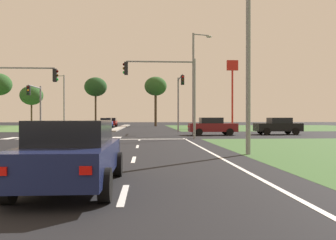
# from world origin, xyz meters

# --- Properties ---
(ground_plane) EXTENTS (200.00, 200.00, 0.00)m
(ground_plane) POSITION_xyz_m (0.00, 30.00, 0.00)
(ground_plane) COLOR black
(grass_verge_far_right) EXTENTS (35.00, 35.00, 0.01)m
(grass_verge_far_right) POSITION_xyz_m (25.50, 54.50, 0.00)
(grass_verge_far_right) COLOR #385B2D
(grass_verge_far_right) RESTS_ON ground
(median_island_near) EXTENTS (1.20, 22.00, 0.14)m
(median_island_near) POSITION_xyz_m (0.00, 11.00, 0.07)
(median_island_near) COLOR gray
(median_island_near) RESTS_ON ground
(median_island_far) EXTENTS (1.20, 36.00, 0.14)m
(median_island_far) POSITION_xyz_m (0.00, 55.00, 0.07)
(median_island_far) COLOR gray
(median_island_far) RESTS_ON ground
(lane_dash_near) EXTENTS (0.14, 2.00, 0.01)m
(lane_dash_near) POSITION_xyz_m (3.50, 4.35, 0.01)
(lane_dash_near) COLOR silver
(lane_dash_near) RESTS_ON ground
(lane_dash_second) EXTENTS (0.14, 2.00, 0.01)m
(lane_dash_second) POSITION_xyz_m (3.50, 10.35, 0.01)
(lane_dash_second) COLOR silver
(lane_dash_second) RESTS_ON ground
(lane_dash_third) EXTENTS (0.14, 2.00, 0.01)m
(lane_dash_third) POSITION_xyz_m (3.50, 16.35, 0.01)
(lane_dash_third) COLOR silver
(lane_dash_third) RESTS_ON ground
(lane_dash_fourth) EXTENTS (0.14, 2.00, 0.01)m
(lane_dash_fourth) POSITION_xyz_m (3.50, 22.35, 0.01)
(lane_dash_fourth) COLOR silver
(lane_dash_fourth) RESTS_ON ground
(edge_line_right) EXTENTS (0.14, 24.00, 0.01)m
(edge_line_right) POSITION_xyz_m (6.85, 12.00, 0.01)
(edge_line_right) COLOR silver
(edge_line_right) RESTS_ON ground
(stop_bar_near) EXTENTS (6.40, 0.50, 0.01)m
(stop_bar_near) POSITION_xyz_m (3.80, 23.00, 0.01)
(stop_bar_near) COLOR silver
(stop_bar_near) RESTS_ON ground
(crosswalk_bar_near) EXTENTS (0.70, 2.80, 0.01)m
(crosswalk_bar_near) POSITION_xyz_m (-6.40, 24.80, 0.01)
(crosswalk_bar_near) COLOR silver
(crosswalk_bar_near) RESTS_ON ground
(crosswalk_bar_second) EXTENTS (0.70, 2.80, 0.01)m
(crosswalk_bar_second) POSITION_xyz_m (-5.25, 24.80, 0.01)
(crosswalk_bar_second) COLOR silver
(crosswalk_bar_second) RESTS_ON ground
(crosswalk_bar_third) EXTENTS (0.70, 2.80, 0.01)m
(crosswalk_bar_third) POSITION_xyz_m (-4.10, 24.80, 0.01)
(crosswalk_bar_third) COLOR silver
(crosswalk_bar_third) RESTS_ON ground
(crosswalk_bar_fourth) EXTENTS (0.70, 2.80, 0.01)m
(crosswalk_bar_fourth) POSITION_xyz_m (-2.95, 24.80, 0.01)
(crosswalk_bar_fourth) COLOR silver
(crosswalk_bar_fourth) RESTS_ON ground
(crosswalk_bar_fifth) EXTENTS (0.70, 2.80, 0.01)m
(crosswalk_bar_fifth) POSITION_xyz_m (-1.80, 24.80, 0.01)
(crosswalk_bar_fifth) COLOR silver
(crosswalk_bar_fifth) RESTS_ON ground
(crosswalk_bar_sixth) EXTENTS (0.70, 2.80, 0.01)m
(crosswalk_bar_sixth) POSITION_xyz_m (-0.65, 24.80, 0.01)
(crosswalk_bar_sixth) COLOR silver
(crosswalk_bar_sixth) RESTS_ON ground
(crosswalk_bar_seventh) EXTENTS (0.70, 2.80, 0.01)m
(crosswalk_bar_seventh) POSITION_xyz_m (0.50, 24.80, 0.01)
(crosswalk_bar_seventh) COLOR silver
(crosswalk_bar_seventh) RESTS_ON ground
(crosswalk_bar_eighth) EXTENTS (0.70, 2.80, 0.01)m
(crosswalk_bar_eighth) POSITION_xyz_m (1.65, 24.80, 0.01)
(crosswalk_bar_eighth) COLOR silver
(crosswalk_bar_eighth) RESTS_ON ground
(car_navy_near) EXTENTS (1.96, 4.61, 1.50)m
(car_navy_near) POSITION_xyz_m (2.33, 5.15, 0.77)
(car_navy_near) COLOR #161E47
(car_navy_near) RESTS_ON ground
(car_maroon_second) EXTENTS (4.35, 1.96, 1.59)m
(car_maroon_second) POSITION_xyz_m (9.98, 28.76, 0.81)
(car_maroon_second) COLOR maroon
(car_maroon_second) RESTS_ON ground
(car_black_third) EXTENTS (4.27, 2.02, 1.59)m
(car_black_third) POSITION_xyz_m (16.42, 29.61, 0.81)
(car_black_third) COLOR black
(car_black_third) RESTS_ON ground
(car_blue_fourth) EXTENTS (2.00, 4.50, 1.57)m
(car_blue_fourth) POSITION_xyz_m (-2.29, 52.97, 0.80)
(car_blue_fourth) COLOR navy
(car_blue_fourth) RESTS_ON ground
(car_red_fifth) EXTENTS (2.02, 4.27, 1.59)m
(car_red_fifth) POSITION_xyz_m (-2.21, 60.47, 0.81)
(car_red_fifth) COLOR #A31919
(car_red_fifth) RESTS_ON ground
(traffic_signal_near_right) EXTENTS (5.45, 0.32, 6.01)m
(traffic_signal_near_right) POSITION_xyz_m (5.67, 23.40, 4.17)
(traffic_signal_near_right) COLOR gray
(traffic_signal_near_right) RESTS_ON ground
(traffic_signal_far_right) EXTENTS (0.32, 5.02, 6.10)m
(traffic_signal_far_right) POSITION_xyz_m (7.60, 34.86, 4.20)
(traffic_signal_far_right) COLOR gray
(traffic_signal_far_right) RESTS_ON ground
(traffic_signal_far_left) EXTENTS (0.32, 4.28, 5.06)m
(traffic_signal_far_left) POSITION_xyz_m (-7.60, 34.99, 3.49)
(traffic_signal_far_left) COLOR gray
(traffic_signal_far_left) RESTS_ON ground
(traffic_signal_near_left) EXTENTS (5.26, 0.32, 5.45)m
(traffic_signal_near_left) POSITION_xyz_m (-5.65, 23.40, 3.80)
(traffic_signal_near_left) COLOR gray
(traffic_signal_near_left) RESTS_ON ground
(street_lamp_near) EXTENTS (1.68, 2.25, 10.57)m
(street_lamp_near) POSITION_xyz_m (8.20, 12.15, 5.88)
(street_lamp_near) COLOR gray
(street_lamp_near) RESTS_ON ground
(street_lamp_second) EXTENTS (1.91, 0.71, 9.37)m
(street_lamp_second) POSITION_xyz_m (8.46, 29.33, 5.19)
(street_lamp_second) COLOR gray
(street_lamp_second) RESTS_ON ground
(street_lamp_third) EXTENTS (1.86, 0.99, 8.02)m
(street_lamp_third) POSITION_xyz_m (-8.47, 50.92, 4.51)
(street_lamp_third) COLOR gray
(street_lamp_third) RESTS_ON ground
(fastfood_pole_sign) EXTENTS (1.80, 0.40, 10.67)m
(fastfood_pole_sign) POSITION_xyz_m (17.60, 51.89, 7.84)
(fastfood_pole_sign) COLOR red
(fastfood_pole_sign) RESTS_ON ground
(treeline_second) EXTENTS (4.26, 4.26, 7.64)m
(treeline_second) POSITION_xyz_m (-17.60, 65.03, 5.81)
(treeline_second) COLOR #423323
(treeline_second) RESTS_ON ground
(treeline_third) EXTENTS (4.14, 4.14, 9.10)m
(treeline_third) POSITION_xyz_m (-5.32, 62.95, 7.29)
(treeline_third) COLOR #423323
(treeline_third) RESTS_ON ground
(treeline_fourth) EXTENTS (4.21, 4.21, 9.39)m
(treeline_fourth) POSITION_xyz_m (5.81, 63.75, 7.51)
(treeline_fourth) COLOR #423323
(treeline_fourth) RESTS_ON ground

